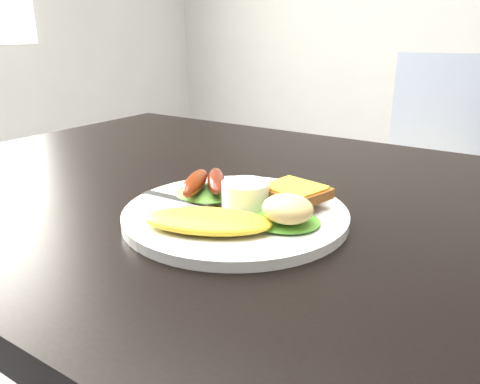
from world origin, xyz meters
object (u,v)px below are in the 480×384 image
dining_table (254,203)px  person (381,71)px  dining_chair (423,174)px  plate (236,214)px

dining_table → person: person is taller
dining_chair → person: person is taller
dining_chair → person: bearing=-110.8°
dining_chair → person: (-0.05, -0.49, 0.41)m
dining_table → dining_chair: (-0.02, 1.26, -0.28)m
dining_table → person: size_ratio=0.70×
plate → dining_chair: bearing=92.4°
dining_table → dining_chair: dining_table is taller
person → dining_chair: bearing=-79.6°
dining_table → plate: size_ratio=4.32×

